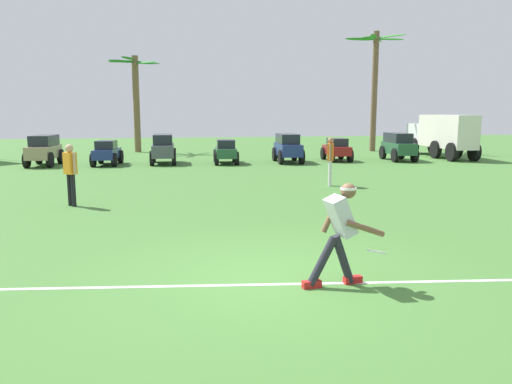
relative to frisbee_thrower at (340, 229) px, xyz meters
name	(u,v)px	position (x,y,z in m)	size (l,w,h in m)	color
ground_plane	(265,278)	(-0.94, 0.46, -0.80)	(80.00, 80.00, 0.00)	#417232
field_line_paint	(270,284)	(-0.94, 0.17, -0.79)	(24.40, 0.08, 0.01)	white
frisbee_thrower	(340,229)	(0.00, 0.00, 0.00)	(1.13, 0.47, 1.42)	#23232D
frisbee_in_flight	(377,252)	(0.48, -0.14, -0.31)	(0.37, 0.37, 0.09)	white
teammate_near_sideline	(70,169)	(-4.68, 6.75, 0.14)	(0.37, 0.43, 1.56)	black
teammate_midfield	(330,157)	(2.86, 8.95, 0.14)	(0.30, 0.49, 1.56)	silver
parked_car_slot_a	(44,149)	(-7.64, 17.04, -0.07)	(1.29, 2.46, 1.34)	#998466
parked_car_slot_b	(107,152)	(-4.93, 16.80, -0.23)	(1.27, 2.27, 1.10)	navy
parked_car_slot_c	(163,148)	(-2.45, 17.01, -0.07)	(1.19, 2.42, 1.34)	#474C51
parked_car_slot_d	(226,151)	(0.38, 16.55, -0.23)	(1.22, 2.25, 1.10)	#235133
parked_car_slot_e	(288,147)	(3.31, 16.54, -0.07)	(1.25, 2.44, 1.34)	navy
parked_car_slot_f	(337,149)	(5.84, 16.87, -0.23)	(1.20, 2.25, 1.10)	maroon
parked_car_slot_g	(398,146)	(8.86, 16.51, -0.07)	(1.33, 2.47, 1.34)	#235133
box_truck	(442,134)	(11.88, 17.78, 0.44)	(1.69, 5.96, 2.20)	silver
palm_tree_far_left	(136,95)	(-3.98, 24.03, 2.53)	(3.08, 3.36, 5.55)	brown
palm_tree_left_of_centre	(375,82)	(10.00, 22.25, 3.31)	(3.61, 3.31, 7.03)	brown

